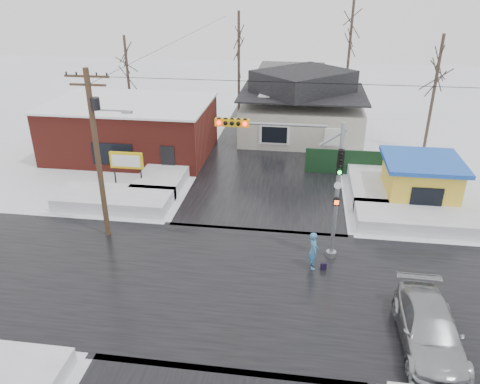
# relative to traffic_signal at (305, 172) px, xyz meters

# --- Properties ---
(ground) EXTENTS (120.00, 120.00, 0.00)m
(ground) POSITION_rel_traffic_signal_xyz_m (-2.43, -2.97, -4.54)
(ground) COLOR white
(ground) RESTS_ON ground
(road_ns) EXTENTS (10.00, 120.00, 0.02)m
(road_ns) POSITION_rel_traffic_signal_xyz_m (-2.43, -2.97, -4.53)
(road_ns) COLOR black
(road_ns) RESTS_ON ground
(road_ew) EXTENTS (120.00, 10.00, 0.02)m
(road_ew) POSITION_rel_traffic_signal_xyz_m (-2.43, -2.97, -4.53)
(road_ew) COLOR black
(road_ew) RESTS_ON ground
(snowbank_nw) EXTENTS (7.00, 3.00, 0.80)m
(snowbank_nw) POSITION_rel_traffic_signal_xyz_m (-11.43, 4.03, -4.14)
(snowbank_nw) COLOR white
(snowbank_nw) RESTS_ON ground
(snowbank_ne) EXTENTS (7.00, 3.00, 0.80)m
(snowbank_ne) POSITION_rel_traffic_signal_xyz_m (6.57, 4.03, -4.14)
(snowbank_ne) COLOR white
(snowbank_ne) RESTS_ON ground
(snowbank_nside_w) EXTENTS (3.00, 8.00, 0.80)m
(snowbank_nside_w) POSITION_rel_traffic_signal_xyz_m (-9.43, 9.03, -4.14)
(snowbank_nside_w) COLOR white
(snowbank_nside_w) RESTS_ON ground
(snowbank_nside_e) EXTENTS (3.00, 8.00, 0.80)m
(snowbank_nside_e) POSITION_rel_traffic_signal_xyz_m (4.57, 9.03, -4.14)
(snowbank_nside_e) COLOR white
(snowbank_nside_e) RESTS_ON ground
(traffic_signal) EXTENTS (6.05, 0.68, 7.00)m
(traffic_signal) POSITION_rel_traffic_signal_xyz_m (0.00, 0.00, 0.00)
(traffic_signal) COLOR gray
(traffic_signal) RESTS_ON ground
(utility_pole) EXTENTS (3.15, 0.44, 9.00)m
(utility_pole) POSITION_rel_traffic_signal_xyz_m (-10.36, 0.53, 0.57)
(utility_pole) COLOR #382619
(utility_pole) RESTS_ON ground
(brick_building) EXTENTS (12.20, 8.20, 4.12)m
(brick_building) POSITION_rel_traffic_signal_xyz_m (-13.43, 13.03, -2.46)
(brick_building) COLOR maroon
(brick_building) RESTS_ON ground
(marquee_sign) EXTENTS (2.20, 0.21, 2.55)m
(marquee_sign) POSITION_rel_traffic_signal_xyz_m (-11.43, 6.53, -2.62)
(marquee_sign) COLOR black
(marquee_sign) RESTS_ON ground
(house) EXTENTS (10.40, 8.40, 5.76)m
(house) POSITION_rel_traffic_signal_xyz_m (-0.43, 19.03, -1.92)
(house) COLOR beige
(house) RESTS_ON ground
(kiosk) EXTENTS (4.60, 4.60, 2.88)m
(kiosk) POSITION_rel_traffic_signal_xyz_m (7.07, 7.03, -3.08)
(kiosk) COLOR yellow
(kiosk) RESTS_ON ground
(fence) EXTENTS (8.00, 0.12, 1.80)m
(fence) POSITION_rel_traffic_signal_xyz_m (4.07, 11.03, -3.64)
(fence) COLOR black
(fence) RESTS_ON ground
(tree_far_left) EXTENTS (3.00, 3.00, 10.00)m
(tree_far_left) POSITION_rel_traffic_signal_xyz_m (-6.43, 23.03, 3.41)
(tree_far_left) COLOR #332821
(tree_far_left) RESTS_ON ground
(tree_far_mid) EXTENTS (3.00, 3.00, 12.00)m
(tree_far_mid) POSITION_rel_traffic_signal_xyz_m (3.57, 25.03, 5.00)
(tree_far_mid) COLOR #332821
(tree_far_mid) RESTS_ON ground
(tree_far_right) EXTENTS (3.00, 3.00, 9.00)m
(tree_far_right) POSITION_rel_traffic_signal_xyz_m (9.57, 17.03, 2.62)
(tree_far_right) COLOR #332821
(tree_far_right) RESTS_ON ground
(tree_far_west) EXTENTS (3.00, 3.00, 8.00)m
(tree_far_west) POSITION_rel_traffic_signal_xyz_m (-16.43, 21.03, 1.82)
(tree_far_west) COLOR #332821
(tree_far_west) RESTS_ON ground
(pedestrian) EXTENTS (0.54, 0.75, 1.93)m
(pedestrian) POSITION_rel_traffic_signal_xyz_m (0.63, -1.10, -3.57)
(pedestrian) COLOR teal
(pedestrian) RESTS_ON ground
(car) EXTENTS (2.21, 5.35, 1.55)m
(car) POSITION_rel_traffic_signal_xyz_m (4.98, -5.78, -3.76)
(car) COLOR #A0A3A7
(car) RESTS_ON ground
(shopping_bag) EXTENTS (0.30, 0.19, 0.35)m
(shopping_bag) POSITION_rel_traffic_signal_xyz_m (1.17, -1.22, -4.36)
(shopping_bag) COLOR black
(shopping_bag) RESTS_ON ground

